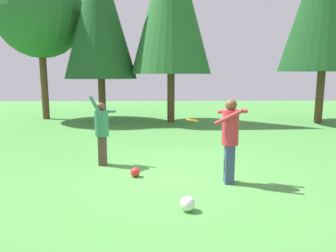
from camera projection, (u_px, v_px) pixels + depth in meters
name	position (u px, v px, depth m)	size (l,w,h in m)	color
ground_plane	(182.00, 177.00, 7.02)	(40.00, 40.00, 0.00)	#4C9342
person_thrower	(102.00, 128.00, 7.81)	(0.63, 0.64, 1.76)	#4C382D
person_catcher	(230.00, 134.00, 6.46)	(0.74, 0.67, 1.78)	#38476B
frisbee	(192.00, 120.00, 6.72)	(0.36, 0.36, 0.08)	orange
ball_white	(188.00, 204.00, 5.27)	(0.26, 0.26, 0.26)	white
ball_red	(135.00, 172.00, 7.02)	(0.22, 0.22, 0.22)	red
tree_left	(99.00, 13.00, 14.43)	(3.38, 3.38, 8.07)	brown
tree_center	(171.00, 0.00, 14.19)	(3.74, 3.74, 8.94)	brown
tree_far_left	(40.00, 14.00, 15.26)	(4.30, 4.30, 7.36)	brown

